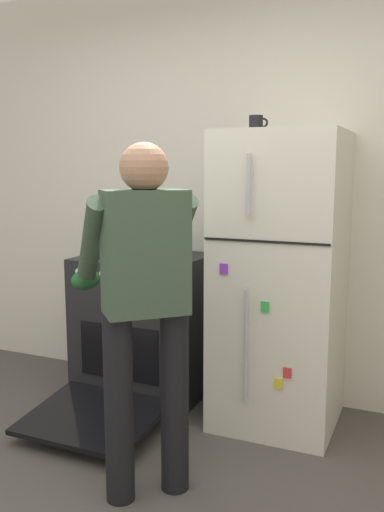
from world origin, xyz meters
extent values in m
cube|color=silver|center=(0.00, 1.95, 1.35)|extent=(6.00, 0.10, 2.70)
cube|color=silver|center=(0.39, 1.57, 0.85)|extent=(0.68, 0.68, 1.69)
cube|color=black|center=(0.39, 1.23, 1.12)|extent=(0.67, 0.01, 0.01)
cylinder|color=#B7B7BC|center=(0.30, 1.20, 0.56)|extent=(0.02, 0.02, 0.61)
cylinder|color=#B7B7BC|center=(0.30, 1.20, 1.41)|extent=(0.02, 0.02, 0.32)
cube|color=yellow|center=(0.48, 1.22, 0.36)|extent=(0.04, 0.01, 0.06)
cube|color=purple|center=(0.16, 1.22, 0.96)|extent=(0.04, 0.01, 0.06)
cube|color=red|center=(0.52, 1.22, 0.43)|extent=(0.04, 0.01, 0.06)
cube|color=green|center=(0.40, 1.22, 0.77)|extent=(0.04, 0.01, 0.06)
cube|color=black|center=(-0.51, 1.57, 0.47)|extent=(0.76, 0.64, 0.93)
cube|color=black|center=(-0.51, 1.25, 0.39)|extent=(0.53, 0.01, 0.34)
cylinder|color=black|center=(-0.69, 1.43, 0.94)|extent=(0.17, 0.17, 0.01)
cylinder|color=black|center=(-0.33, 1.43, 0.94)|extent=(0.17, 0.17, 0.01)
cylinder|color=black|center=(-0.69, 1.71, 0.94)|extent=(0.17, 0.17, 0.01)
cylinder|color=black|center=(-0.33, 1.71, 0.94)|extent=(0.17, 0.17, 0.01)
cylinder|color=silver|center=(-0.77, 1.23, 0.87)|extent=(0.04, 0.03, 0.04)
cylinder|color=silver|center=(-0.60, 1.23, 0.87)|extent=(0.04, 0.03, 0.04)
cylinder|color=silver|center=(-0.42, 1.23, 0.87)|extent=(0.04, 0.03, 0.04)
cylinder|color=silver|center=(-0.25, 1.23, 0.87)|extent=(0.04, 0.03, 0.04)
cube|color=black|center=(-0.51, 0.95, 0.11)|extent=(0.72, 0.60, 0.09)
cylinder|color=black|center=(-0.05, 0.49, 0.43)|extent=(0.13, 0.13, 0.86)
cylinder|color=black|center=(0.13, 0.67, 0.43)|extent=(0.13, 0.13, 0.86)
cube|color=#384C38|center=(0.04, 0.58, 1.13)|extent=(0.40, 0.39, 0.54)
sphere|color=#A37556|center=(0.04, 0.58, 1.49)|extent=(0.21, 0.21, 0.21)
sphere|color=#282828|center=(0.04, 0.58, 1.46)|extent=(0.15, 0.15, 0.15)
cylinder|color=#384C38|center=(-0.24, 0.59, 1.15)|extent=(0.38, 0.39, 0.46)
cylinder|color=#384C38|center=(0.05, 0.86, 1.15)|extent=(0.38, 0.39, 0.46)
ellipsoid|color=#1E5123|center=(-0.37, 0.73, 0.95)|extent=(0.12, 0.18, 0.10)
ellipsoid|color=#1E5123|center=(-0.08, 1.00, 0.95)|extent=(0.12, 0.18, 0.10)
cylinder|color=#19479E|center=(-0.35, 1.52, 1.00)|extent=(0.25, 0.25, 0.13)
cube|color=black|center=(-0.50, 1.52, 1.05)|extent=(0.05, 0.03, 0.02)
cube|color=black|center=(-0.20, 1.52, 1.05)|extent=(0.05, 0.03, 0.02)
cylinder|color=black|center=(0.21, 1.62, 1.74)|extent=(0.08, 0.08, 0.10)
torus|color=black|center=(0.25, 1.62, 1.75)|extent=(0.06, 0.01, 0.06)
camera|label=1|loc=(1.16, -1.49, 1.49)|focal=38.64mm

